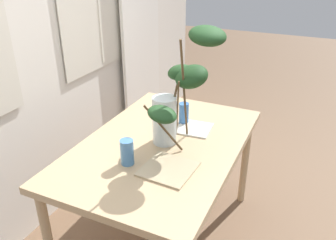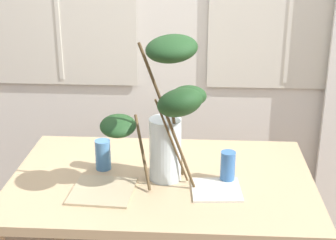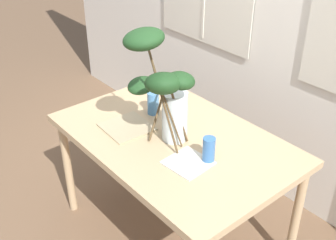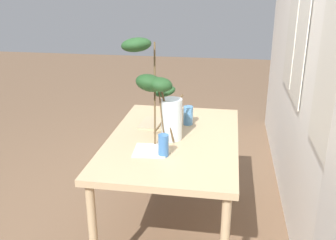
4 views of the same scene
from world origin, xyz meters
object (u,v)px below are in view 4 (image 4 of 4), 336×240
(dining_table, at_px, (173,147))
(drinking_glass_blue_left, at_px, (188,115))
(plate_square_left, at_px, (158,124))
(drinking_glass_blue_right, at_px, (164,145))
(plate_square_right, at_px, (150,150))
(vase_with_branches, at_px, (159,93))

(dining_table, distance_m, drinking_glass_blue_left, 0.33)
(dining_table, xyz_separation_m, plate_square_left, (-0.25, -0.16, 0.08))
(drinking_glass_blue_left, bearing_deg, drinking_glass_blue_right, -8.82)
(drinking_glass_blue_right, xyz_separation_m, plate_square_right, (-0.05, -0.10, -0.07))
(vase_with_branches, relative_size, drinking_glass_blue_right, 5.05)
(dining_table, bearing_deg, plate_square_right, -24.63)
(plate_square_right, bearing_deg, drinking_glass_blue_left, 160.66)
(plate_square_left, xyz_separation_m, plate_square_right, (0.50, 0.04, -0.00))
(vase_with_branches, xyz_separation_m, plate_square_left, (-0.28, -0.06, -0.33))
(vase_with_branches, xyz_separation_m, drinking_glass_blue_left, (-0.32, 0.17, -0.26))
(drinking_glass_blue_right, height_order, plate_square_right, drinking_glass_blue_right)
(dining_table, relative_size, plate_square_left, 5.23)
(dining_table, relative_size, vase_with_branches, 1.92)
(plate_square_left, bearing_deg, drinking_glass_blue_left, 99.13)
(dining_table, xyz_separation_m, drinking_glass_blue_left, (-0.29, 0.07, 0.15))
(drinking_glass_blue_left, height_order, plate_square_right, drinking_glass_blue_left)
(dining_table, relative_size, drinking_glass_blue_right, 9.68)
(drinking_glass_blue_right, relative_size, plate_square_right, 0.67)
(drinking_glass_blue_left, bearing_deg, dining_table, -14.43)
(dining_table, xyz_separation_m, vase_with_branches, (0.03, -0.09, 0.41))
(drinking_glass_blue_left, xyz_separation_m, drinking_glass_blue_right, (0.59, -0.09, -0.00))
(drinking_glass_blue_left, relative_size, plate_square_right, 0.68)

